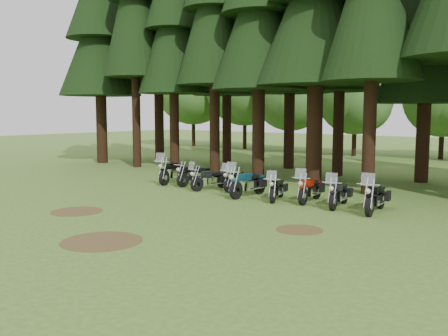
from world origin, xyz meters
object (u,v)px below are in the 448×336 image
Objects in this scene: motorcycle_1 at (195,176)px; motorcycle_5 at (277,189)px; motorcycle_2 at (210,180)px; motorcycle_7 at (339,195)px; motorcycle_6 at (310,190)px; motorcycle_8 at (375,198)px; motorcycle_0 at (173,172)px; motorcycle_4 at (248,184)px; motorcycle_3 at (240,181)px.

motorcycle_1 is 1.10× the size of motorcycle_5.
motorcycle_7 is at bearing 11.11° from motorcycle_2.
motorcycle_6 reaches higher than motorcycle_1.
motorcycle_0 is at bearing 167.21° from motorcycle_8.
motorcycle_4 is (5.17, -0.87, -0.02)m from motorcycle_0.
motorcycle_2 is 6.36m from motorcycle_7.
motorcycle_2 is at bearing 154.09° from motorcycle_5.
motorcycle_4 is 5.40m from motorcycle_8.
motorcycle_5 is at bearing -21.82° from motorcycle_0.
motorcycle_2 reaches higher than motorcycle_5.
motorcycle_0 is 2.82m from motorcycle_2.
motorcycle_2 is at bearing -17.29° from motorcycle_1.
motorcycle_0 is at bearing 165.21° from motorcycle_7.
motorcycle_0 is 10.60m from motorcycle_8.
motorcycle_8 reaches higher than motorcycle_7.
motorcycle_1 is 9.26m from motorcycle_8.
motorcycle_4 is at bearing 172.47° from motorcycle_7.
motorcycle_7 is at bearing -15.56° from motorcycle_5.
motorcycle_4 is at bearing 3.30° from motorcycle_2.
motorcycle_0 is 9.16m from motorcycle_7.
motorcycle_7 is at bearing 166.50° from motorcycle_8.
motorcycle_7 is at bearing -18.47° from motorcycle_0.
motorcycle_6 is 1.03× the size of motorcycle_7.
motorcycle_1 is 1.00× the size of motorcycle_7.
motorcycle_5 is at bearing 172.59° from motorcycle_8.
motorcycle_7 is (3.96, 0.22, -0.05)m from motorcycle_4.
motorcycle_0 is 1.03× the size of motorcycle_4.
motorcycle_4 is (1.17, -1.03, 0.07)m from motorcycle_3.
motorcycle_8 reaches higher than motorcycle_1.
motorcycle_3 is at bearing 6.11° from motorcycle_1.
motorcycle_0 reaches higher than motorcycle_2.
motorcycle_1 is (1.35, 0.11, -0.07)m from motorcycle_0.
motorcycle_6 is (5.01, 0.10, 0.03)m from motorcycle_2.
motorcycle_1 is 5.32m from motorcycle_5.
motorcycle_4 is (2.39, -0.40, 0.07)m from motorcycle_2.
motorcycle_4 reaches higher than motorcycle_3.
motorcycle_8 is (9.22, -0.88, 0.04)m from motorcycle_1.
motorcycle_1 is 7.82m from motorcycle_7.
motorcycle_7 reaches higher than motorcycle_3.
motorcycle_3 is 6.64m from motorcycle_8.
motorcycle_3 is 1.57m from motorcycle_4.
motorcycle_4 is 2.67m from motorcycle_6.
motorcycle_1 is 1.05× the size of motorcycle_3.
motorcycle_6 is (6.44, -0.48, 0.02)m from motorcycle_1.
motorcycle_6 is (7.79, -0.37, -0.06)m from motorcycle_0.
motorcycle_0 is at bearing -172.98° from motorcycle_3.
motorcycle_3 is 0.95× the size of motorcycle_7.
motorcycle_3 is (2.65, 0.05, -0.02)m from motorcycle_1.
motorcycle_4 is 1.07× the size of motorcycle_6.
motorcycle_1 is 1.04× the size of motorcycle_2.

